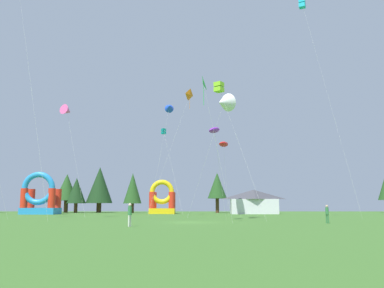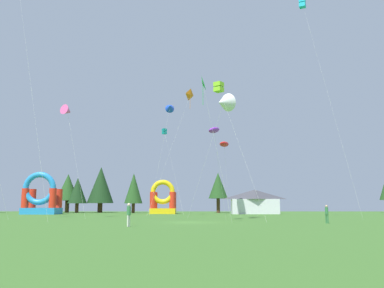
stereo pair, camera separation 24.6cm
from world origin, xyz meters
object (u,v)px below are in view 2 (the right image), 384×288
Objects in this scene: kite_cyan_box at (302,4)px; kite_red_parafoil at (224,144)px; kite_purple_parafoil at (214,130)px; person_near_camera at (327,212)px; kite_lime_box at (219,87)px; kite_pink_delta at (67,111)px; person_midfield at (129,213)px; festival_tent at (255,202)px; kite_white_delta at (224,103)px; inflatable_orange_dome at (41,199)px; inflatable_yellow_castle at (163,201)px; kite_green_diamond at (202,85)px; kite_teal_box at (164,132)px; kite_blue_delta at (170,107)px; kite_orange_diamond at (190,96)px.

kite_red_parafoil is (-9.16, 14.66, -15.77)m from kite_cyan_box.
kite_purple_parafoil reaches higher than person_near_camera.
kite_lime_box is 1.25× the size of kite_red_parafoil.
person_midfield is (10.93, -17.83, -11.97)m from kite_pink_delta.
kite_white_delta is at bearing -104.64° from festival_tent.
inflatable_orange_dome is (-21.27, 37.38, 1.53)m from person_midfield.
kite_green_diamond is at bearing -80.02° from inflatable_yellow_castle.
kite_teal_box is at bearing 5.07° from inflatable_orange_dome.
person_near_camera is at bearing -75.32° from kite_red_parafoil.
inflatable_yellow_castle is (9.85, 23.42, -10.82)m from kite_pink_delta.
kite_lime_box is at bearing 176.28° from person_midfield.
kite_orange_diamond is at bearing -51.33° from kite_blue_delta.
inflatable_yellow_castle is (-19.47, 23.58, -24.58)m from kite_cyan_box.
kite_purple_parafoil is at bearing -78.50° from kite_orange_diamond.
kite_white_delta is 3.35m from kite_lime_box.
kite_teal_box reaches higher than kite_white_delta.
inflatable_orange_dome is (-10.34, 19.55, -10.45)m from kite_pink_delta.
kite_cyan_box is at bearing 47.34° from kite_green_diamond.
person_midfield is (-16.29, -5.38, 0.08)m from person_near_camera.
kite_orange_diamond reaches higher than festival_tent.
person_near_camera is at bearing -57.19° from kite_orange_diamond.
person_near_camera is at bearing -40.43° from inflatable_orange_dome.
kite_purple_parafoil is 6.24× the size of person_near_camera.
kite_lime_box is 0.52× the size of kite_cyan_box.
person_near_camera is 39.87m from inflatable_yellow_castle.
inflatable_orange_dome is (-26.79, 33.67, -9.34)m from kite_green_diamond.
kite_blue_delta is 1.46× the size of kite_red_parafoil.
kite_pink_delta is at bearing 139.35° from kite_green_diamond.
kite_pink_delta is 23.68m from kite_teal_box.
kite_purple_parafoil is (5.89, -17.43, -6.75)m from kite_blue_delta.
inflatable_orange_dome is 36.27m from festival_tent.
kite_lime_box is at bearing -102.33° from kite_white_delta.
kite_red_parafoil is 1.64× the size of inflatable_orange_dome.
kite_green_diamond is at bearing -79.38° from kite_blue_delta.
kite_orange_diamond is 27.48m from person_near_camera.
kite_purple_parafoil reaches higher than inflatable_yellow_castle.
kite_pink_delta is at bearing -138.61° from kite_blue_delta.
kite_teal_box is 23.68m from inflatable_orange_dome.
kite_cyan_box is at bearing -24.98° from kite_orange_diamond.
kite_purple_parafoil is at bearing 178.45° from person_midfield.
person_midfield is at bearing -60.36° from inflatable_orange_dome.
kite_cyan_box is 2.38× the size of kite_red_parafoil.
person_midfield is at bearing -88.84° from kite_teal_box.
kite_green_diamond is at bearing -134.82° from person_near_camera.
kite_teal_box is 9.42× the size of person_near_camera.
festival_tent is (8.08, 29.36, -7.15)m from kite_purple_parafoil.
inflatable_yellow_castle reaches higher than festival_tent.
kite_green_diamond is 7.30× the size of person_midfield.
kite_lime_box reaches higher than person_near_camera.
kite_teal_box reaches higher than person_midfield.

